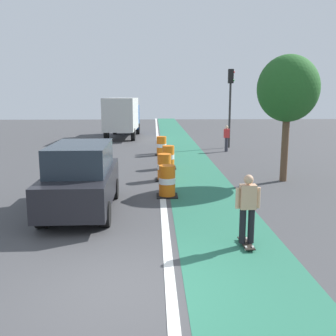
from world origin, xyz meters
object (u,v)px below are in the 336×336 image
at_px(traffic_light_corner, 230,94).
at_px(traffic_barrel_mid, 164,167).
at_px(delivery_truck_down_block, 123,115).
at_px(street_tree_sidewalk, 288,89).
at_px(pedestrian_crossing, 227,138).
at_px(traffic_barrel_back, 168,157).
at_px(parked_suv_nearest, 81,178).
at_px(traffic_barrel_front, 167,181).
at_px(skateboarder_on_lane, 248,208).
at_px(traffic_barrel_far, 162,146).

bearing_deg(traffic_light_corner, traffic_barrel_mid, -114.78).
distance_m(delivery_truck_down_block, street_tree_sidewalk, 18.60).
relative_size(delivery_truck_down_block, pedestrian_crossing, 4.76).
distance_m(traffic_barrel_mid, traffic_barrel_back, 2.60).
bearing_deg(parked_suv_nearest, traffic_barrel_mid, 58.91).
height_order(traffic_barrel_front, delivery_truck_down_block, delivery_truck_down_block).
xyz_separation_m(parked_suv_nearest, traffic_light_corner, (7.15, 14.19, 2.47)).
bearing_deg(skateboarder_on_lane, traffic_barrel_front, 110.32).
distance_m(traffic_barrel_back, delivery_truck_down_block, 14.29).
height_order(parked_suv_nearest, traffic_barrel_front, parked_suv_nearest).
distance_m(delivery_truck_down_block, pedestrian_crossing, 10.98).
xyz_separation_m(traffic_barrel_mid, delivery_truck_down_block, (-2.98, 16.44, 1.31)).
relative_size(traffic_barrel_far, traffic_light_corner, 0.21).
distance_m(traffic_barrel_back, traffic_barrel_far, 4.19).
xyz_separation_m(parked_suv_nearest, traffic_barrel_far, (2.59, 11.04, -0.50)).
height_order(parked_suv_nearest, street_tree_sidewalk, street_tree_sidewalk).
bearing_deg(traffic_barrel_front, skateboarder_on_lane, -69.68).
relative_size(pedestrian_crossing, street_tree_sidewalk, 0.32).
relative_size(traffic_barrel_mid, traffic_barrel_back, 1.00).
relative_size(traffic_barrel_far, delivery_truck_down_block, 0.14).
bearing_deg(delivery_truck_down_block, traffic_light_corner, -40.77).
bearing_deg(delivery_truck_down_block, traffic_barrel_back, -76.84).
height_order(traffic_light_corner, pedestrian_crossing, traffic_light_corner).
relative_size(parked_suv_nearest, traffic_light_corner, 0.91).
distance_m(parked_suv_nearest, street_tree_sidewalk, 8.79).
bearing_deg(traffic_barrel_far, traffic_barrel_back, -86.66).
bearing_deg(pedestrian_crossing, traffic_barrel_mid, -116.68).
bearing_deg(traffic_light_corner, street_tree_sidewalk, -88.57).
height_order(skateboarder_on_lane, traffic_light_corner, traffic_light_corner).
bearing_deg(parked_suv_nearest, delivery_truck_down_block, 91.13).
height_order(traffic_barrel_back, traffic_barrel_far, same).
bearing_deg(traffic_barrel_back, pedestrian_crossing, 55.30).
height_order(skateboarder_on_lane, street_tree_sidewalk, street_tree_sidewalk).
relative_size(parked_suv_nearest, delivery_truck_down_block, 0.60).
bearing_deg(skateboarder_on_lane, pedestrian_crossing, 81.23).
xyz_separation_m(traffic_barrel_front, traffic_barrel_mid, (-0.03, 2.64, 0.00)).
height_order(skateboarder_on_lane, traffic_barrel_front, skateboarder_on_lane).
height_order(delivery_truck_down_block, street_tree_sidewalk, street_tree_sidewalk).
height_order(parked_suv_nearest, traffic_barrel_back, parked_suv_nearest).
height_order(delivery_truck_down_block, pedestrian_crossing, delivery_truck_down_block).
height_order(traffic_barrel_front, pedestrian_crossing, pedestrian_crossing).
bearing_deg(skateboarder_on_lane, delivery_truck_down_block, 101.23).
xyz_separation_m(traffic_barrel_front, pedestrian_crossing, (4.03, 10.71, 0.33)).
height_order(skateboarder_on_lane, parked_suv_nearest, parked_suv_nearest).
xyz_separation_m(traffic_barrel_front, delivery_truck_down_block, (-3.01, 19.08, 1.31)).
bearing_deg(traffic_barrel_far, skateboarder_on_lane, -83.08).
distance_m(traffic_light_corner, pedestrian_crossing, 3.26).
distance_m(parked_suv_nearest, traffic_barrel_front, 3.11).
relative_size(traffic_barrel_back, delivery_truck_down_block, 0.14).
distance_m(traffic_barrel_far, traffic_light_corner, 6.29).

